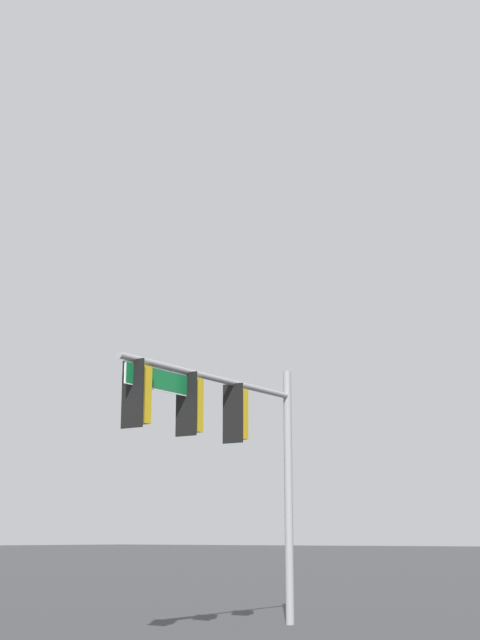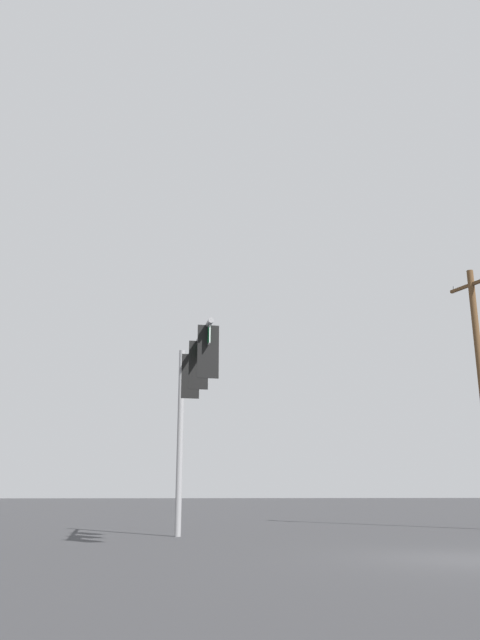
% 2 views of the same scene
% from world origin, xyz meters
% --- Properties ---
extents(signal_pole_near, '(6.12, 0.69, 5.83)m').
position_xyz_m(signal_pole_near, '(-5.15, -5.34, 4.23)').
color(signal_pole_near, gray).
rests_on(signal_pole_near, ground_plane).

